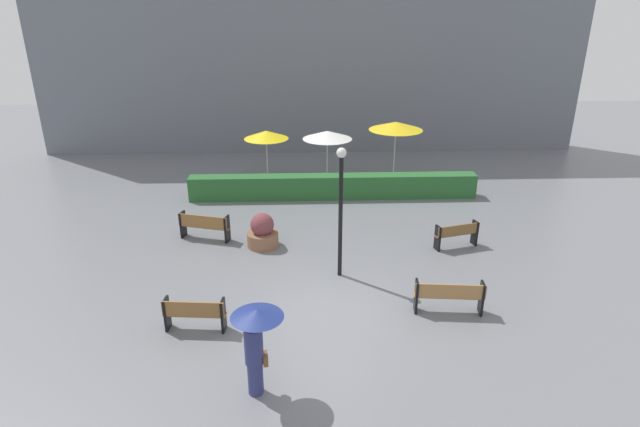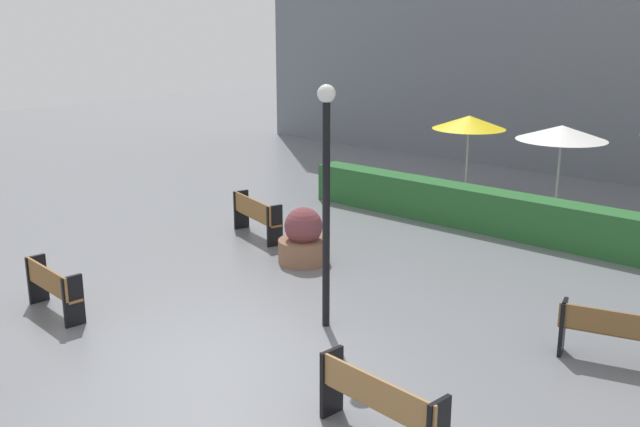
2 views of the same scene
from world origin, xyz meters
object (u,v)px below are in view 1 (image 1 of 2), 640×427
bench_far_left (204,225)px  planter_pot (263,232)px  bench_near_right (449,295)px  pedestrian_with_umbrella (256,338)px  patio_umbrella_yellow_far (396,126)px  lamp_post (341,200)px  patio_umbrella_white (327,135)px  bench_far_right (457,233)px  bench_near_left (194,313)px  patio_umbrella_yellow (266,135)px

bench_far_left → planter_pot: 2.08m
bench_near_right → planter_pot: bearing=140.3°
pedestrian_with_umbrella → patio_umbrella_yellow_far: patio_umbrella_yellow_far is taller
planter_pot → lamp_post: 3.69m
pedestrian_with_umbrella → patio_umbrella_white: patio_umbrella_white is taller
bench_far_right → patio_umbrella_yellow_far: bearing=97.5°
bench_far_left → bench_near_left: bearing=-83.0°
bench_far_left → lamp_post: (4.39, -2.64, 1.85)m
patio_umbrella_yellow_far → patio_umbrella_yellow: bearing=178.7°
bench_near_right → bench_far_right: size_ratio=1.19×
pedestrian_with_umbrella → patio_umbrella_yellow: bearing=92.3°
patio_umbrella_white → patio_umbrella_yellow_far: patio_umbrella_yellow_far is taller
planter_pot → bench_far_left: bearing=163.9°
bench_near_right → patio_umbrella_yellow: (-5.26, 10.92, 1.59)m
bench_near_left → planter_pot: (1.35, 4.74, -0.01)m
pedestrian_with_umbrella → patio_umbrella_white: 13.67m
lamp_post → patio_umbrella_yellow_far: lamp_post is taller
pedestrian_with_umbrella → bench_near_left: bearing=127.0°
patio_umbrella_yellow → patio_umbrella_white: patio_umbrella_white is taller
bench_near_right → bench_far_right: (1.29, 3.84, -0.03)m
bench_near_left → lamp_post: size_ratio=0.40×
planter_pot → lamp_post: lamp_post is taller
lamp_post → patio_umbrella_yellow_far: 9.18m
bench_near_right → patio_umbrella_white: (-2.61, 10.69, 1.61)m
bench_near_left → patio_umbrella_yellow: size_ratio=0.67×
lamp_post → patio_umbrella_white: 8.56m
bench_far_right → lamp_post: (-3.96, -1.70, 1.88)m
bench_near_left → bench_far_right: bearing=29.6°
pedestrian_with_umbrella → patio_umbrella_yellow_far: bearing=69.5°
bench_far_right → patio_umbrella_yellow_far: (-0.91, 6.95, 1.99)m
planter_pot → patio_umbrella_yellow: patio_umbrella_yellow is taller
patio_umbrella_white → patio_umbrella_yellow_far: 3.01m
planter_pot → patio_umbrella_white: 7.13m
planter_pot → bench_far_right: bearing=-3.3°
bench_far_right → planter_pot: (-6.35, 0.36, -0.02)m
lamp_post → patio_umbrella_yellow: 9.17m
patio_umbrella_yellow → patio_umbrella_yellow_far: bearing=-1.3°
bench_near_right → pedestrian_with_umbrella: pedestrian_with_umbrella is taller
bench_far_right → pedestrian_with_umbrella: (-6.00, -6.63, 0.83)m
planter_pot → patio_umbrella_yellow: size_ratio=0.50×
bench_near_left → planter_pot: planter_pot is taller
bench_far_left → patio_umbrella_white: 7.57m
planter_pot → patio_umbrella_white: bearing=69.3°
bench_far_right → bench_near_left: 8.86m
bench_near_right → planter_pot: 6.57m
bench_far_right → bench_far_left: (-8.35, 0.94, 0.03)m
bench_near_right → patio_umbrella_white: 11.12m
bench_far_left → patio_umbrella_yellow_far: patio_umbrella_yellow_far is taller
bench_near_left → bench_far_left: bearing=97.0°
bench_far_right → bench_far_left: bench_far_left is taller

